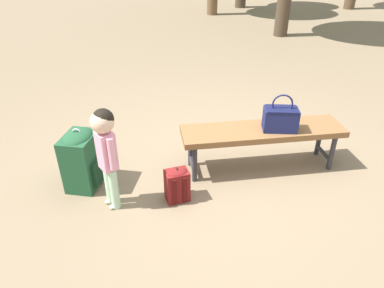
{
  "coord_description": "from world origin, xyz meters",
  "views": [
    {
      "loc": [
        1.48,
        2.52,
        2.06
      ],
      "look_at": [
        0.33,
        0.07,
        0.45
      ],
      "focal_mm": 32.62,
      "sensor_mm": 36.0,
      "label": 1
    }
  ],
  "objects": [
    {
      "name": "ground_plane",
      "position": [
        0.0,
        0.0,
        0.0
      ],
      "size": [
        40.0,
        40.0,
        0.0
      ],
      "primitive_type": "plane",
      "color": "#7F6B51",
      "rests_on": "ground"
    },
    {
      "name": "backpack_large",
      "position": [
        1.25,
        -0.36,
        0.3
      ],
      "size": [
        0.42,
        0.45,
        0.61
      ],
      "color": "#1E4C2D",
      "rests_on": "ground"
    },
    {
      "name": "handbag",
      "position": [
        -0.55,
        0.19,
        0.58
      ],
      "size": [
        0.37,
        0.31,
        0.37
      ],
      "color": "#191E4C",
      "rests_on": "park_bench"
    },
    {
      "name": "backpack_small",
      "position": [
        0.54,
        0.22,
        0.17
      ],
      "size": [
        0.22,
        0.2,
        0.35
      ],
      "color": "maroon",
      "rests_on": "ground"
    },
    {
      "name": "park_bench",
      "position": [
        -0.43,
        0.1,
        0.39
      ],
      "size": [
        1.65,
        0.84,
        0.45
      ],
      "color": "brown",
      "rests_on": "ground"
    },
    {
      "name": "child_standing",
      "position": [
        1.08,
        0.05,
        0.62
      ],
      "size": [
        0.19,
        0.25,
        0.93
      ],
      "color": "#B2D8B2",
      "rests_on": "ground"
    }
  ]
}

